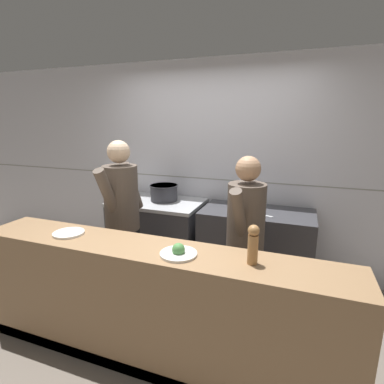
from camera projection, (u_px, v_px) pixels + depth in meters
The scene contains 13 objects.
ground_plane at pixel (161, 334), 2.70m from camera, with size 14.00×14.00×0.00m, color #6B6056.
wall_back_tiled at pixel (212, 167), 3.80m from camera, with size 8.00×0.06×2.60m.
oven_range at pixel (158, 235), 3.83m from camera, with size 1.12×0.71×0.90m.
prep_counter at pixel (255, 249), 3.42m from camera, with size 1.23×0.65×0.90m.
pass_counter at pixel (152, 306), 2.32m from camera, with size 2.94×0.45×0.97m.
stock_pot at pixel (164, 192), 3.73m from camera, with size 0.36×0.36×0.20m.
mixing_bowl_steel at pixel (243, 205), 3.35m from camera, with size 0.23×0.23×0.10m.
chefs_knife at pixel (253, 213), 3.23m from camera, with size 0.37×0.14×0.02m.
plated_dish_main at pixel (69, 233), 2.46m from camera, with size 0.25×0.25×0.02m.
plated_dish_appetiser at pixel (178, 252), 2.08m from camera, with size 0.26×0.26×0.09m.
pepper_mill at pixel (253, 244), 1.93m from camera, with size 0.08×0.08×0.27m.
chef_head_cook at pixel (122, 215), 3.05m from camera, with size 0.35×0.74×1.69m.
chef_sous at pixel (245, 237), 2.60m from camera, with size 0.36×0.70×1.60m.
Camera 1 is at (1.07, -2.08, 1.88)m, focal length 28.00 mm.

